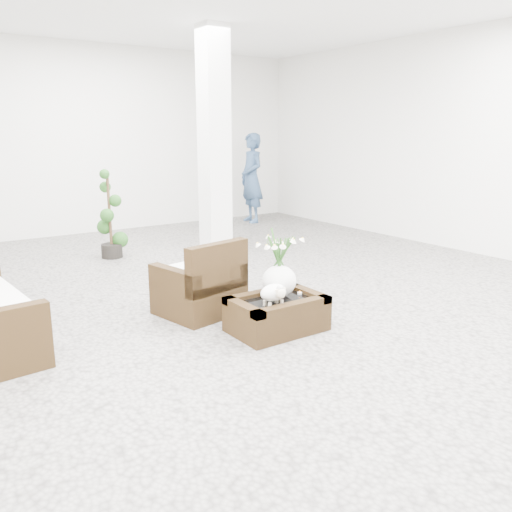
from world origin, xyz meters
TOP-DOWN VIEW (x-y plane):
  - ground at (0.00, 0.00)m, footprint 11.00×11.00m
  - column at (1.20, 2.80)m, footprint 0.40×0.40m
  - coffee_table at (-0.16, -0.69)m, footprint 0.90×0.60m
  - sheep_figurine at (-0.28, -0.79)m, footprint 0.28×0.23m
  - planter_narcissus at (-0.06, -0.59)m, footprint 0.44×0.44m
  - tealight at (0.14, -0.67)m, footprint 0.04×0.04m
  - armchair at (-0.54, 0.20)m, footprint 0.90×0.88m
  - topiary at (-0.41, 3.24)m, footprint 0.36×0.36m
  - shopper at (3.23, 4.73)m, footprint 0.53×0.74m

SIDE VIEW (x-z plane):
  - ground at x=0.00m, z-range 0.00..0.00m
  - coffee_table at x=-0.16m, z-range 0.00..0.31m
  - tealight at x=0.14m, z-range 0.31..0.34m
  - armchair at x=-0.54m, z-range 0.00..0.82m
  - sheep_figurine at x=-0.28m, z-range 0.31..0.52m
  - topiary at x=-0.41m, z-range 0.00..1.34m
  - planter_narcissus at x=-0.06m, z-range 0.31..1.11m
  - shopper at x=3.23m, z-range 0.00..1.88m
  - column at x=1.20m, z-range 0.00..3.50m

